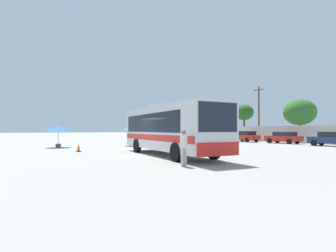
% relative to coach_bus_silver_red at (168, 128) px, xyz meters
% --- Properties ---
extents(ground_plane, '(300.00, 300.00, 0.00)m').
position_rel_coach_bus_silver_red_xyz_m(ground_plane, '(-0.82, 8.79, -1.87)').
color(ground_plane, gray).
extents(perimeter_wall, '(80.00, 0.30, 2.25)m').
position_rel_coach_bus_silver_red_xyz_m(perimeter_wall, '(-0.82, 23.35, -0.74)').
color(perimeter_wall, beige).
rests_on(perimeter_wall, ground_plane).
extents(coach_bus_silver_red, '(11.26, 3.69, 3.50)m').
position_rel_coach_bus_silver_red_xyz_m(coach_bus_silver_red, '(0.00, 0.00, 0.00)').
color(coach_bus_silver_red, silver).
rests_on(coach_bus_silver_red, ground_plane).
extents(attendant_by_bus_door, '(0.36, 0.36, 1.75)m').
position_rel_coach_bus_silver_red_xyz_m(attendant_by_bus_door, '(5.03, -2.26, -0.88)').
color(attendant_by_bus_door, '#B7B2A8').
rests_on(attendant_by_bus_door, ground_plane).
extents(vendor_umbrella_near_gate_green, '(1.94, 1.94, 2.24)m').
position_rel_coach_bus_silver_red_xyz_m(vendor_umbrella_near_gate_green, '(-10.71, 2.09, 0.05)').
color(vendor_umbrella_near_gate_green, gray).
rests_on(vendor_umbrella_near_gate_green, ground_plane).
extents(vendor_umbrella_secondary_blue, '(2.31, 2.31, 2.18)m').
position_rel_coach_bus_silver_red_xyz_m(vendor_umbrella_secondary_blue, '(-12.35, -4.99, -0.04)').
color(vendor_umbrella_secondary_blue, gray).
rests_on(vendor_umbrella_secondary_blue, ground_plane).
extents(parked_car_leftmost_red, '(4.45, 2.17, 1.52)m').
position_rel_coach_bus_silver_red_xyz_m(parked_car_leftmost_red, '(-11.27, 19.91, -1.07)').
color(parked_car_leftmost_red, red).
rests_on(parked_car_leftmost_red, ground_plane).
extents(parked_car_second_red, '(4.40, 2.19, 1.46)m').
position_rel_coach_bus_silver_red_xyz_m(parked_car_second_red, '(-5.46, 20.45, -1.09)').
color(parked_car_second_red, red).
rests_on(parked_car_second_red, ground_plane).
extents(parked_car_third_dark_blue, '(4.15, 2.24, 1.52)m').
position_rel_coach_bus_silver_red_xyz_m(parked_car_third_dark_blue, '(0.57, 19.77, -1.07)').
color(parked_car_third_dark_blue, navy).
rests_on(parked_car_third_dark_blue, ground_plane).
extents(utility_pole_near, '(1.80, 0.32, 8.81)m').
position_rel_coach_bus_silver_red_xyz_m(utility_pole_near, '(-13.57, 25.74, 2.72)').
color(utility_pole_near, '#4C3823').
rests_on(utility_pole_near, ground_plane).
extents(roadside_tree_left, '(3.32, 3.32, 6.24)m').
position_rel_coach_bus_silver_red_xyz_m(roadside_tree_left, '(-17.90, 27.09, 2.92)').
color(roadside_tree_left, brown).
rests_on(roadside_tree_left, ground_plane).
extents(roadside_tree_midleft, '(4.57, 4.57, 6.27)m').
position_rel_coach_bus_silver_red_xyz_m(roadside_tree_midleft, '(-7.59, 27.37, 2.45)').
color(roadside_tree_midleft, brown).
rests_on(roadside_tree_midleft, ground_plane).
extents(traffic_cone_on_apron, '(0.36, 0.36, 0.64)m').
position_rel_coach_bus_silver_red_xyz_m(traffic_cone_on_apron, '(-6.09, -4.52, -1.56)').
color(traffic_cone_on_apron, black).
rests_on(traffic_cone_on_apron, ground_plane).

